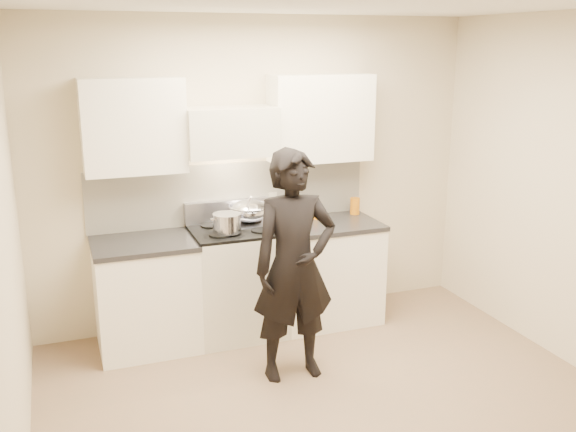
% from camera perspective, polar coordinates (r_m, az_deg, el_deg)
% --- Properties ---
extents(ground_plane, '(4.00, 4.00, 0.00)m').
position_cam_1_polar(ground_plane, '(4.67, 4.36, -16.63)').
color(ground_plane, '#81634A').
extents(room_shell, '(4.04, 3.54, 2.70)m').
position_cam_1_polar(room_shell, '(4.38, 2.06, 3.80)').
color(room_shell, beige).
rests_on(room_shell, ground).
extents(stove, '(0.76, 0.65, 0.96)m').
position_cam_1_polar(stove, '(5.58, -4.52, -5.76)').
color(stove, beige).
rests_on(stove, ground).
extents(counter_right, '(0.92, 0.67, 0.92)m').
position_cam_1_polar(counter_right, '(5.85, 3.35, -4.89)').
color(counter_right, white).
rests_on(counter_right, ground).
extents(counter_left, '(0.82, 0.67, 0.92)m').
position_cam_1_polar(counter_left, '(5.44, -12.50, -6.80)').
color(counter_left, white).
rests_on(counter_left, ground).
extents(wok, '(0.36, 0.45, 0.29)m').
position_cam_1_polar(wok, '(5.55, -3.47, 0.46)').
color(wok, silver).
rests_on(wok, stove).
extents(stock_pot, '(0.31, 0.31, 0.16)m').
position_cam_1_polar(stock_pot, '(5.27, -5.45, -0.61)').
color(stock_pot, silver).
rests_on(stock_pot, stove).
extents(utensil_crock, '(0.11, 0.11, 0.30)m').
position_cam_1_polar(utensil_crock, '(5.81, 0.17, 0.68)').
color(utensil_crock, '#B3B4C6').
rests_on(utensil_crock, counter_right).
extents(spice_jar, '(0.05, 0.05, 0.10)m').
position_cam_1_polar(spice_jar, '(5.78, 2.51, 0.20)').
color(spice_jar, orange).
rests_on(spice_jar, counter_right).
extents(oil_glass, '(0.09, 0.09, 0.15)m').
position_cam_1_polar(oil_glass, '(5.99, 5.97, 0.90)').
color(oil_glass, '#C46B0B').
rests_on(oil_glass, counter_right).
extents(person, '(0.64, 0.43, 1.74)m').
position_cam_1_polar(person, '(4.73, 0.57, -4.49)').
color(person, black).
rests_on(person, ground).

